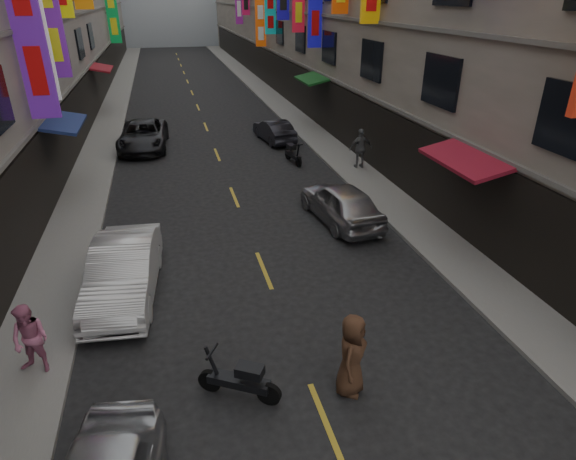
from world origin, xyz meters
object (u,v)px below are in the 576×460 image
pedestrian_rfar (361,148)px  scooter_far_right (293,154)px  scooter_crossing (240,380)px  pedestrian_lfar (31,340)px  pedestrian_crossing (352,355)px  car_left_far (143,135)px  car_right_mid (341,203)px  car_right_far (274,131)px  car_left_mid (124,271)px

pedestrian_rfar → scooter_far_right: bearing=-30.8°
scooter_far_right → pedestrian_rfar: pedestrian_rfar is taller
scooter_crossing → pedestrian_lfar: 4.54m
pedestrian_crossing → car_left_far: bearing=48.3°
car_right_mid → car_right_far: 11.01m
scooter_far_right → pedestrian_lfar: pedestrian_lfar is taller
scooter_far_right → pedestrian_crossing: pedestrian_crossing is taller
scooter_crossing → pedestrian_crossing: 2.33m
car_right_far → pedestrian_lfar: pedestrian_lfar is taller
pedestrian_rfar → car_left_mid: bearing=41.7°
car_left_far → car_right_far: (7.08, -0.32, -0.11)m
car_right_mid → car_right_far: car_right_mid is taller
scooter_crossing → car_left_mid: 5.13m
pedestrian_lfar → pedestrian_crossing: size_ratio=0.89×
pedestrian_lfar → pedestrian_crossing: (6.41, -2.10, -0.02)m
scooter_far_right → car_right_mid: car_right_mid is taller
car_left_mid → car_left_far: bearing=94.3°
car_left_far → pedestrian_crossing: pedestrian_crossing is taller
scooter_crossing → pedestrian_crossing: bearing=-68.4°
scooter_far_right → pedestrian_crossing: 15.25m
car_left_far → pedestrian_lfar: (-2.01, -17.20, 0.23)m
scooter_crossing → car_right_far: bearing=16.1°
scooter_crossing → car_right_mid: car_right_mid is taller
car_left_mid → scooter_crossing: bearing=-56.0°
car_left_mid → car_right_mid: (7.36, 3.10, -0.03)m
scooter_far_right → car_left_mid: 12.56m
car_left_far → pedestrian_crossing: 19.80m
car_left_mid → car_right_mid: size_ratio=1.08×
pedestrian_lfar → scooter_far_right: bearing=76.7°
car_left_mid → pedestrian_rfar: bearing=44.6°
scooter_far_right → pedestrian_rfar: (2.78, -1.82, 0.60)m
car_left_mid → car_right_far: (7.37, 14.12, -0.15)m
car_left_far → car_right_far: size_ratio=1.39×
car_right_mid → pedestrian_rfar: bearing=-125.5°
pedestrian_lfar → pedestrian_rfar: 16.27m
car_left_mid → pedestrian_lfar: (-1.72, -2.76, 0.18)m
pedestrian_rfar → pedestrian_crossing: 14.28m
car_left_far → pedestrian_rfar: 11.65m
pedestrian_rfar → pedestrian_lfar: bearing=45.4°
car_right_mid → scooter_crossing: bearing=50.2°
car_right_far → scooter_far_right: bearing=82.2°
car_left_mid → pedestrian_rfar: pedestrian_rfar is taller
car_left_far → car_right_far: car_left_far is taller
scooter_crossing → car_right_far: car_right_far is taller
pedestrian_crossing → car_left_mid: bearing=79.4°
car_right_far → pedestrian_rfar: 6.47m
car_left_mid → car_right_mid: car_left_mid is taller
scooter_far_right → car_right_far: size_ratio=0.48×
scooter_far_right → car_right_far: car_right_far is taller
scooter_far_right → car_left_mid: size_ratio=0.39×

